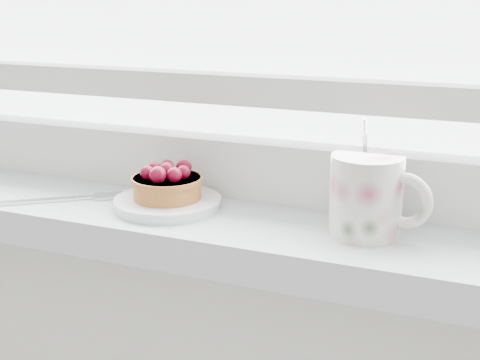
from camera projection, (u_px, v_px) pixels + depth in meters
The scene contains 4 objects.
saucer at pixel (168, 203), 0.77m from camera, with size 0.12×0.12×0.01m, color white.
raspberry_tart at pixel (167, 183), 0.77m from camera, with size 0.08×0.08×0.04m.
floral_mug at pixel (369, 194), 0.68m from camera, with size 0.11×0.09×0.12m.
fork at pixel (62, 199), 0.80m from camera, with size 0.17×0.14×0.00m.
Camera 1 is at (0.30, 1.24, 1.18)m, focal length 50.00 mm.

